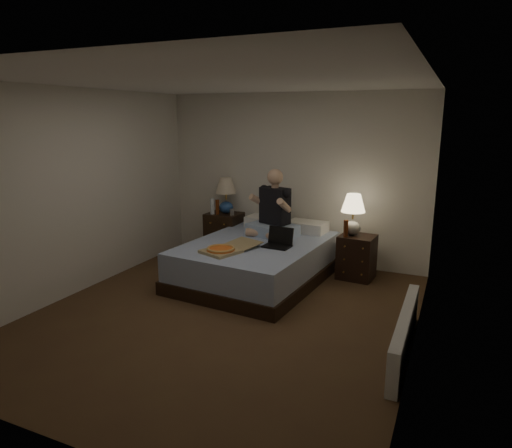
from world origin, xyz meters
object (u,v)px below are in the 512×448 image
at_px(lamp_left, 226,196).
at_px(lamp_right, 353,215).
at_px(water_bottle, 212,206).
at_px(laptop, 277,238).
at_px(nightstand_right, 357,257).
at_px(nightstand_left, 225,234).
at_px(person, 273,203).
at_px(soda_can, 232,212).
at_px(beer_bottle_left, 217,207).
at_px(radiator, 404,333).
at_px(beer_bottle_right, 346,228).
at_px(pizza_box, 221,250).
at_px(bed, 257,261).

distance_m(lamp_left, lamp_right, 2.05).
height_order(water_bottle, laptop, water_bottle).
bearing_deg(nightstand_right, nightstand_left, 178.53).
distance_m(nightstand_right, laptop, 1.20).
bearing_deg(lamp_left, lamp_right, -6.41).
bearing_deg(person, soda_can, 174.43).
height_order(lamp_right, beer_bottle_left, lamp_right).
bearing_deg(lamp_right, soda_can, 176.07).
xyz_separation_m(beer_bottle_left, radiator, (3.05, -1.99, -0.59)).
xyz_separation_m(water_bottle, radiator, (3.12, -1.96, -0.60)).
xyz_separation_m(nightstand_right, lamp_left, (-2.11, 0.24, 0.66)).
height_order(beer_bottle_right, person, person).
distance_m(lamp_left, soda_can, 0.29).
bearing_deg(lamp_left, soda_can, -33.33).
bearing_deg(laptop, lamp_left, 145.52).
xyz_separation_m(nightstand_right, radiator, (0.84, -1.86, -0.10)).
bearing_deg(soda_can, beer_bottle_right, -8.35).
distance_m(nightstand_left, water_bottle, 0.50).
bearing_deg(radiator, water_bottle, 147.82).
bearing_deg(beer_bottle_right, beer_bottle_left, 173.14).
bearing_deg(lamp_left, person, -25.37).
bearing_deg(radiator, pizza_box, 164.68).
bearing_deg(laptop, soda_can, 144.88).
bearing_deg(radiator, beer_bottle_right, 119.32).
height_order(beer_bottle_right, laptop, beer_bottle_right).
height_order(lamp_left, water_bottle, lamp_left).
distance_m(nightstand_right, pizza_box, 1.90).
distance_m(nightstand_left, person, 1.28).
height_order(nightstand_left, radiator, nightstand_left).
relative_size(water_bottle, pizza_box, 0.33).
bearing_deg(person, pizza_box, -86.24).
bearing_deg(pizza_box, beer_bottle_right, 60.90).
height_order(nightstand_right, beer_bottle_left, beer_bottle_left).
bearing_deg(bed, pizza_box, -102.80).
relative_size(soda_can, laptop, 0.29).
bearing_deg(person, lamp_left, 172.82).
bearing_deg(soda_can, person, -23.77).
bearing_deg(beer_bottle_left, bed, -36.65).
bearing_deg(radiator, lamp_right, 116.13).
height_order(lamp_left, radiator, lamp_left).
height_order(soda_can, pizza_box, soda_can).
xyz_separation_m(nightstand_right, person, (-1.15, -0.22, 0.70)).
distance_m(nightstand_right, radiator, 2.05).
bearing_deg(nightstand_left, beer_bottle_right, -9.65).
relative_size(lamp_left, beer_bottle_left, 2.43).
relative_size(nightstand_left, soda_can, 6.77).
height_order(pizza_box, radiator, pizza_box).
relative_size(nightstand_left, laptop, 1.99).
bearing_deg(bed, beer_bottle_right, 29.67).
bearing_deg(pizza_box, person, 95.17).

